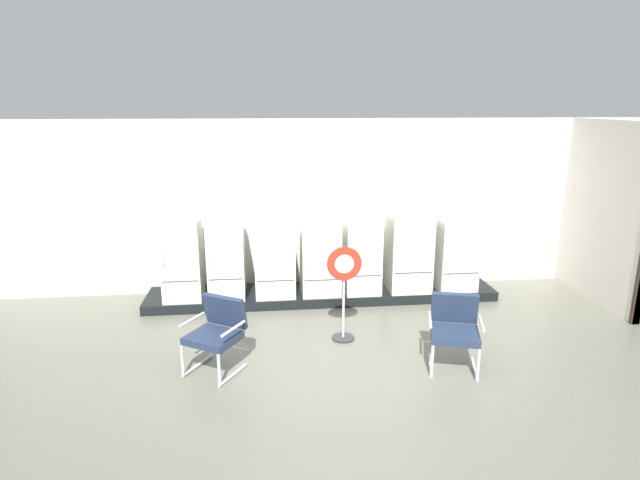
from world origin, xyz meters
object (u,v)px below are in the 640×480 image
(refrigerator_6, at_px, (455,245))
(armchair_right, at_px, (455,327))
(refrigerator_0, at_px, (182,250))
(armchair_left, at_px, (217,330))
(refrigerator_3, at_px, (320,252))
(refrigerator_1, at_px, (226,248))
(refrigerator_5, at_px, (409,242))
(refrigerator_2, at_px, (275,251))
(sign_stand, at_px, (344,294))
(refrigerator_4, at_px, (362,247))

(refrigerator_6, relative_size, armchair_right, 1.55)
(refrigerator_0, relative_size, armchair_right, 1.65)
(armchair_left, bearing_deg, refrigerator_6, 29.62)
(refrigerator_0, distance_m, armchair_left, 2.36)
(refrigerator_3, bearing_deg, refrigerator_1, -179.16)
(armchair_right, bearing_deg, refrigerator_5, 88.29)
(refrigerator_2, distance_m, refrigerator_6, 3.11)
(sign_stand, bearing_deg, refrigerator_1, 138.60)
(refrigerator_0, distance_m, refrigerator_4, 2.98)
(refrigerator_5, distance_m, armchair_right, 2.48)
(armchair_right, bearing_deg, refrigerator_1, 141.11)
(refrigerator_0, bearing_deg, sign_stand, -32.23)
(refrigerator_6, bearing_deg, refrigerator_0, -179.83)
(refrigerator_1, distance_m, refrigerator_4, 2.27)
(refrigerator_0, distance_m, refrigerator_6, 4.62)
(refrigerator_2, relative_size, refrigerator_4, 0.96)
(refrigerator_1, relative_size, armchair_right, 1.66)
(refrigerator_4, xyz_separation_m, refrigerator_6, (1.64, 0.03, -0.02))
(refrigerator_1, relative_size, refrigerator_2, 1.10)
(refrigerator_1, bearing_deg, refrigerator_4, 0.01)
(refrigerator_0, height_order, refrigerator_5, refrigerator_5)
(refrigerator_3, bearing_deg, refrigerator_0, -179.78)
(armchair_right, bearing_deg, refrigerator_0, 146.71)
(refrigerator_4, bearing_deg, refrigerator_6, 0.97)
(refrigerator_3, height_order, armchair_left, refrigerator_3)
(refrigerator_0, bearing_deg, refrigerator_3, 0.22)
(refrigerator_0, height_order, refrigerator_1, refrigerator_1)
(refrigerator_1, xyz_separation_m, refrigerator_6, (3.91, 0.03, -0.06))
(refrigerator_0, bearing_deg, refrigerator_2, 0.75)
(refrigerator_1, bearing_deg, refrigerator_0, 178.84)
(refrigerator_5, height_order, armchair_left, refrigerator_5)
(refrigerator_2, bearing_deg, refrigerator_6, -0.10)
(refrigerator_4, xyz_separation_m, armchair_right, (0.74, -2.43, -0.41))
(refrigerator_3, bearing_deg, armchair_right, -59.38)
(refrigerator_2, relative_size, refrigerator_5, 0.88)
(refrigerator_5, distance_m, armchair_left, 3.80)
(refrigerator_5, relative_size, sign_stand, 1.16)
(refrigerator_0, height_order, armchair_right, refrigerator_0)
(refrigerator_6, distance_m, sign_stand, 2.69)
(refrigerator_1, xyz_separation_m, refrigerator_2, (0.80, 0.03, -0.08))
(refrigerator_2, height_order, refrigerator_6, refrigerator_6)
(refrigerator_2, bearing_deg, refrigerator_4, -1.31)
(refrigerator_5, bearing_deg, refrigerator_6, 1.72)
(armchair_right, height_order, sign_stand, sign_stand)
(refrigerator_0, distance_m, refrigerator_2, 1.51)
(armchair_left, bearing_deg, refrigerator_5, 35.50)
(refrigerator_1, relative_size, sign_stand, 1.12)
(refrigerator_1, height_order, sign_stand, refrigerator_1)
(refrigerator_0, xyz_separation_m, refrigerator_5, (3.79, -0.01, 0.03))
(refrigerator_5, height_order, sign_stand, refrigerator_5)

